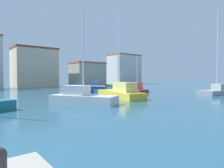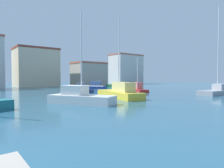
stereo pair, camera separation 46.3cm
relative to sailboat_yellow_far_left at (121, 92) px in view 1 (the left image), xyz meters
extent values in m
plane|color=#285670|center=(-2.32, 7.48, -0.68)|extent=(160.00, 160.00, 0.00)
cube|color=gold|center=(0.06, 0.28, -0.28)|extent=(3.86, 8.50, 0.80)
cube|color=#DFCD77|center=(-0.16, -0.81, 0.69)|extent=(2.04, 3.45, 1.14)
cylinder|color=silver|center=(0.06, 0.28, 4.87)|extent=(0.12, 0.12, 9.51)
cube|color=gray|center=(14.64, -5.22, -0.36)|extent=(8.01, 2.41, 0.65)
cube|color=#ADB0B5|center=(15.56, -5.23, 0.42)|extent=(2.59, 1.44, 0.90)
cylinder|color=silver|center=(14.64, -5.22, 6.14)|extent=(0.12, 0.12, 12.34)
cube|color=#B22823|center=(8.83, 5.67, -0.43)|extent=(3.52, 5.70, 0.51)
cube|color=#C4716E|center=(8.70, 5.33, 0.41)|extent=(1.51, 1.74, 1.18)
cylinder|color=silver|center=(8.83, 5.67, 2.60)|extent=(0.12, 0.12, 5.54)
cube|color=#19234C|center=(0.31, 10.42, -0.41)|extent=(3.53, 4.12, 0.54)
cube|color=slate|center=(0.41, 10.28, 0.42)|extent=(1.56, 1.64, 1.13)
cube|color=#233D93|center=(8.24, 19.36, -0.39)|extent=(5.82, 6.05, 0.59)
cube|color=#6E7DB1|center=(8.79, 18.76, 0.45)|extent=(2.73, 2.74, 1.09)
cube|color=white|center=(-6.40, -1.87, -0.27)|extent=(5.04, 6.71, 0.82)
cube|color=silver|center=(-6.76, -1.23, 0.60)|extent=(2.54, 2.73, 0.94)
cylinder|color=silver|center=(-6.40, -1.87, 4.10)|extent=(0.12, 0.12, 7.93)
cylinder|color=silver|center=(-5.83, -2.89, 1.03)|extent=(1.18, 2.02, 0.08)
cube|color=#28703D|center=(16.58, 20.14, -0.36)|extent=(3.40, 7.26, 0.65)
cube|color=gray|center=(16.75, 19.33, 0.25)|extent=(1.80, 2.14, 0.56)
cylinder|color=silver|center=(16.58, 20.14, 3.96)|extent=(0.12, 0.12, 7.98)
cube|color=beige|center=(0.96, 36.76, 4.32)|extent=(10.65, 8.10, 10.00)
cube|color=brown|center=(0.96, 36.76, 9.57)|extent=(10.87, 8.27, 0.50)
cube|color=#B2A893|center=(14.42, 31.12, 2.54)|extent=(9.05, 6.48, 6.44)
cube|color=#B25B42|center=(14.42, 31.12, 6.01)|extent=(9.23, 6.61, 0.50)
cube|color=beige|center=(36.61, 39.38, 4.84)|extent=(12.26, 7.26, 11.05)
cube|color=#B25B42|center=(36.61, 39.38, 10.61)|extent=(12.51, 7.41, 0.50)
camera|label=1|loc=(-15.92, -18.07, 1.85)|focal=31.26mm
camera|label=2|loc=(-15.55, -18.36, 1.85)|focal=31.26mm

